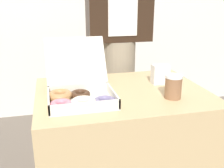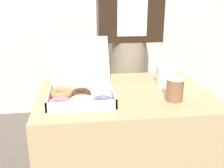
{
  "view_description": "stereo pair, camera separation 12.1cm",
  "coord_description": "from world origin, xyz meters",
  "views": [
    {
      "loc": [
        -0.35,
        -1.22,
        1.18
      ],
      "look_at": [
        -0.08,
        -0.1,
        0.8
      ],
      "focal_mm": 42.0,
      "sensor_mm": 36.0,
      "label": 1
    },
    {
      "loc": [
        -0.23,
        -1.24,
        1.18
      ],
      "look_at": [
        -0.08,
        -0.1,
        0.8
      ],
      "focal_mm": 42.0,
      "sensor_mm": 36.0,
      "label": 2
    }
  ],
  "objects": [
    {
      "name": "donut_box",
      "position": [
        -0.24,
        -0.09,
        0.76
      ],
      "size": [
        0.33,
        0.38,
        0.26
      ],
      "color": "silver",
      "rests_on": "table"
    },
    {
      "name": "table",
      "position": [
        0.0,
        0.0,
        0.36
      ],
      "size": [
        0.87,
        0.66,
        0.72
      ],
      "color": "tan",
      "rests_on": "ground_plane"
    },
    {
      "name": "napkin_holder",
      "position": [
        0.24,
        0.07,
        0.77
      ],
      "size": [
        0.09,
        0.05,
        0.11
      ],
      "color": "silver",
      "rests_on": "table"
    },
    {
      "name": "person_customer",
      "position": [
        0.12,
        0.53,
        0.9
      ],
      "size": [
        0.43,
        0.23,
        1.67
      ],
      "color": "gray",
      "rests_on": "ground_plane"
    },
    {
      "name": "coffee_cup",
      "position": [
        0.21,
        -0.15,
        0.78
      ],
      "size": [
        0.08,
        0.08,
        0.11
      ],
      "color": "#8C6042",
      "rests_on": "table"
    }
  ]
}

